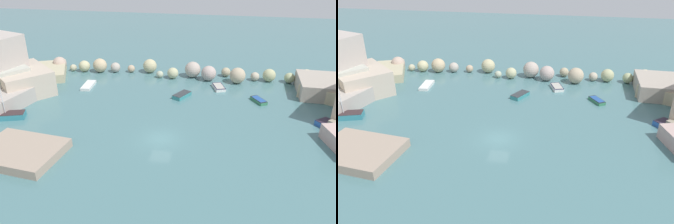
# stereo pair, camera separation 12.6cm
# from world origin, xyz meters

# --- Properties ---
(cove_water) EXTENTS (160.00, 160.00, 0.00)m
(cove_water) POSITION_xyz_m (0.00, 0.00, 0.00)
(cove_water) COLOR slate
(cove_water) RESTS_ON ground
(rock_breakwater) EXTENTS (45.94, 5.19, 2.73)m
(rock_breakwater) POSITION_xyz_m (-0.49, 21.56, 1.17)
(rock_breakwater) COLOR tan
(rock_breakwater) RESTS_ON ground
(stone_dock) EXTENTS (9.62, 7.88, 1.05)m
(stone_dock) POSITION_xyz_m (-14.58, -6.20, 0.52)
(stone_dock) COLOR gray
(stone_dock) RESTS_ON ground
(moored_boat_0) EXTENTS (2.77, 3.45, 0.61)m
(moored_boat_0) POSITION_xyz_m (0.88, 12.86, 0.31)
(moored_boat_0) COLOR teal
(moored_boat_0) RESTS_ON cove_water
(moored_boat_1) EXTENTS (2.46, 3.01, 0.52)m
(moored_boat_1) POSITION_xyz_m (12.35, 12.95, 0.28)
(moored_boat_1) COLOR #357A54
(moored_boat_1) RESTS_ON cove_water
(moored_boat_2) EXTENTS (1.73, 3.99, 0.46)m
(moored_boat_2) POSITION_xyz_m (-14.77, 14.40, 0.23)
(moored_boat_2) COLOR silver
(moored_boat_2) RESTS_ON cove_water
(moored_boat_3) EXTENTS (2.39, 3.36, 0.54)m
(moored_boat_3) POSITION_xyz_m (6.30, 17.14, 0.28)
(moored_boat_3) COLOR white
(moored_boat_3) RESTS_ON cove_water
(moored_boat_4) EXTENTS (5.20, 3.10, 4.64)m
(moored_boat_4) POSITION_xyz_m (-21.45, 1.79, 0.42)
(moored_boat_4) COLOR teal
(moored_boat_4) RESTS_ON cove_water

